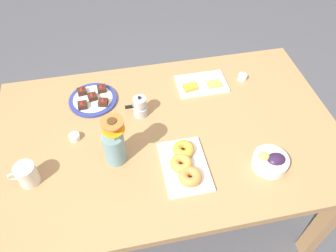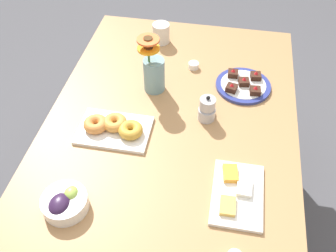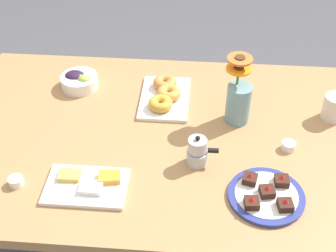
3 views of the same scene
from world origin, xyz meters
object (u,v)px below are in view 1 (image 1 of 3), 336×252
object	(u,v)px
flower_vase	(114,146)
dessert_plate	(93,99)
cheese_platter	(201,84)
moka_pot	(140,107)
dining_table	(168,143)
coffee_mug	(27,174)
jam_cup_honey	(74,137)
grape_bowl	(271,161)
croissant_platter	(185,164)
jam_cup_berry	(242,77)

from	to	relation	value
flower_vase	dessert_plate	bearing A→B (deg)	-77.94
cheese_platter	moka_pot	world-z (taller)	moka_pot
dining_table	moka_pot	size ratio (longest dim) A/B	13.45
coffee_mug	jam_cup_honey	bearing A→B (deg)	-134.34
dining_table	dessert_plate	distance (m)	0.44
dining_table	grape_bowl	bearing A→B (deg)	145.04
dining_table	jam_cup_honey	size ratio (longest dim) A/B	33.33
flower_vase	moka_pot	size ratio (longest dim) A/B	2.22
coffee_mug	croissant_platter	bearing A→B (deg)	174.37
grape_bowl	moka_pot	xyz separation A→B (m)	(0.49, -0.41, 0.02)
dining_table	moka_pot	distance (m)	0.22
grape_bowl	jam_cup_berry	size ratio (longest dim) A/B	3.13
dessert_plate	flower_vase	xyz separation A→B (m)	(-0.08, 0.38, 0.08)
croissant_platter	jam_cup_honey	distance (m)	0.52
croissant_platter	flower_vase	size ratio (longest dim) A/B	1.06
croissant_platter	jam_cup_honey	bearing A→B (deg)	-29.00
croissant_platter	coffee_mug	bearing A→B (deg)	-5.63
coffee_mug	grape_bowl	distance (m)	1.00
flower_vase	moka_pot	distance (m)	0.28
coffee_mug	dessert_plate	size ratio (longest dim) A/B	0.50
grape_bowl	flower_vase	size ratio (longest dim) A/B	0.57
coffee_mug	jam_cup_berry	bearing A→B (deg)	-158.23
cheese_platter	dessert_plate	xyz separation A→B (m)	(0.56, 0.00, 0.00)
jam_cup_berry	croissant_platter	bearing A→B (deg)	48.40
grape_bowl	croissant_platter	world-z (taller)	grape_bowl
grape_bowl	jam_cup_honey	world-z (taller)	grape_bowl
jam_cup_honey	moka_pot	distance (m)	0.33
croissant_platter	moka_pot	bearing A→B (deg)	-68.30
jam_cup_berry	flower_vase	distance (m)	0.82
moka_pot	dessert_plate	bearing A→B (deg)	-32.00
jam_cup_honey	moka_pot	size ratio (longest dim) A/B	0.40
dining_table	grape_bowl	size ratio (longest dim) A/B	10.66
grape_bowl	jam_cup_honey	size ratio (longest dim) A/B	3.13
grape_bowl	moka_pot	bearing A→B (deg)	-39.45
croissant_platter	flower_vase	world-z (taller)	flower_vase
jam_cup_berry	dessert_plate	distance (m)	0.80
jam_cup_honey	flower_vase	bearing A→B (deg)	139.66
grape_bowl	dessert_plate	distance (m)	0.90
croissant_platter	flower_vase	xyz separation A→B (m)	(0.28, -0.10, 0.07)
croissant_platter	grape_bowl	bearing A→B (deg)	170.26
flower_vase	croissant_platter	bearing A→B (deg)	159.88
jam_cup_honey	flower_vase	world-z (taller)	flower_vase
cheese_platter	croissant_platter	size ratio (longest dim) A/B	0.93
dining_table	dessert_plate	size ratio (longest dim) A/B	6.67
dining_table	flower_vase	size ratio (longest dim) A/B	6.05
croissant_platter	jam_cup_honey	size ratio (longest dim) A/B	5.83
jam_cup_honey	dessert_plate	bearing A→B (deg)	-112.18
jam_cup_honey	jam_cup_berry	size ratio (longest dim) A/B	1.00
croissant_platter	flower_vase	distance (m)	0.30
cheese_platter	jam_cup_berry	distance (m)	0.23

